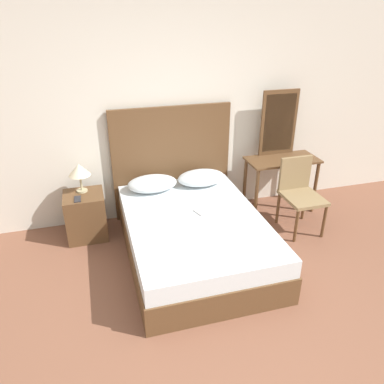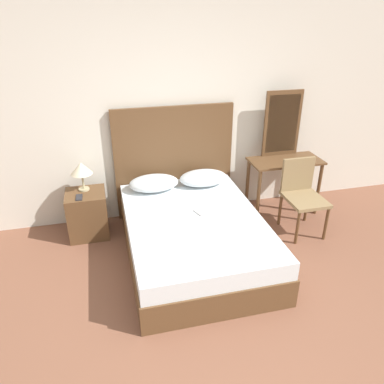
# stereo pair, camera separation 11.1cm
# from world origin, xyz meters

# --- Properties ---
(ground_plane) EXTENTS (16.00, 16.00, 0.00)m
(ground_plane) POSITION_xyz_m (0.00, 0.00, 0.00)
(ground_plane) COLOR brown
(wall_back) EXTENTS (10.00, 0.06, 2.70)m
(wall_back) POSITION_xyz_m (0.00, 2.65, 1.35)
(wall_back) COLOR silver
(wall_back) RESTS_ON ground_plane
(bed) EXTENTS (1.41, 1.98, 0.48)m
(bed) POSITION_xyz_m (0.12, 1.56, 0.24)
(bed) COLOR brown
(bed) RESTS_ON ground_plane
(headboard) EXTENTS (1.48, 0.05, 1.41)m
(headboard) POSITION_xyz_m (0.12, 2.58, 0.71)
(headboard) COLOR brown
(headboard) RESTS_ON ground_plane
(pillow_left) EXTENTS (0.59, 0.37, 0.18)m
(pillow_left) POSITION_xyz_m (-0.19, 2.32, 0.57)
(pillow_left) COLOR silver
(pillow_left) RESTS_ON bed
(pillow_right) EXTENTS (0.59, 0.37, 0.18)m
(pillow_right) POSITION_xyz_m (0.42, 2.32, 0.57)
(pillow_right) COLOR silver
(pillow_right) RESTS_ON bed
(phone_on_bed) EXTENTS (0.12, 0.16, 0.01)m
(phone_on_bed) POSITION_xyz_m (0.19, 1.64, 0.49)
(phone_on_bed) COLOR #B7B7BC
(phone_on_bed) RESTS_ON bed
(nightstand) EXTENTS (0.45, 0.43, 0.55)m
(nightstand) POSITION_xyz_m (-0.99, 2.29, 0.27)
(nightstand) COLOR brown
(nightstand) RESTS_ON ground_plane
(table_lamp) EXTENTS (0.24, 0.24, 0.34)m
(table_lamp) POSITION_xyz_m (-1.00, 2.38, 0.81)
(table_lamp) COLOR tan
(table_lamp) RESTS_ON nightstand
(phone_on_nightstand) EXTENTS (0.07, 0.15, 0.01)m
(phone_on_nightstand) POSITION_xyz_m (-1.05, 2.18, 0.55)
(phone_on_nightstand) COLOR #232328
(phone_on_nightstand) RESTS_ON nightstand
(vanity_desk) EXTENTS (0.91, 0.44, 0.73)m
(vanity_desk) POSITION_xyz_m (1.48, 2.26, 0.59)
(vanity_desk) COLOR brown
(vanity_desk) RESTS_ON ground_plane
(vanity_mirror) EXTENTS (0.48, 0.03, 0.83)m
(vanity_mirror) POSITION_xyz_m (1.48, 2.46, 1.14)
(vanity_mirror) COLOR brown
(vanity_mirror) RESTS_ON vanity_desk
(chair) EXTENTS (0.42, 0.50, 0.87)m
(chair) POSITION_xyz_m (1.49, 1.81, 0.49)
(chair) COLOR olive
(chair) RESTS_ON ground_plane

